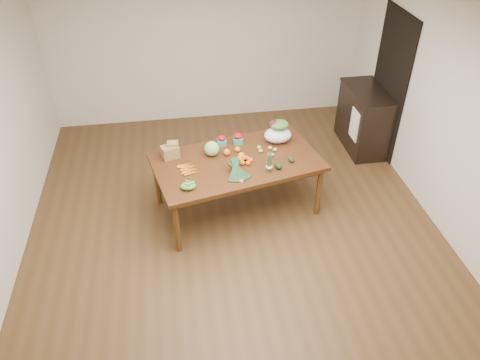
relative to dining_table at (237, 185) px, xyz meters
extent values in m
plane|color=#51351C|center=(-0.09, -0.47, -0.38)|extent=(6.00, 6.00, 0.00)
cube|color=white|center=(-0.09, -0.47, 2.33)|extent=(5.00, 6.00, 0.02)
cube|color=beige|center=(-0.09, 2.53, 0.98)|extent=(5.00, 0.02, 2.70)
cube|color=beige|center=(2.41, -0.47, 0.98)|extent=(0.02, 6.00, 2.70)
cube|color=#42230F|center=(0.00, 0.00, 0.00)|extent=(2.18, 1.51, 0.75)
cube|color=black|center=(2.39, 1.13, 0.68)|extent=(0.02, 1.00, 2.10)
cube|color=black|center=(2.13, 1.20, 0.10)|extent=(0.52, 1.02, 0.94)
cube|color=white|center=(1.87, 0.93, 0.18)|extent=(0.02, 0.28, 0.45)
sphere|color=#8BB769|center=(-0.28, 0.16, 0.47)|extent=(0.19, 0.19, 0.19)
sphere|color=orange|center=(-0.10, 0.13, 0.42)|extent=(0.08, 0.08, 0.08)
sphere|color=#FFA70F|center=(0.04, 0.19, 0.41)|extent=(0.07, 0.07, 0.07)
sphere|color=orange|center=(0.06, 0.04, 0.41)|extent=(0.07, 0.07, 0.07)
ellipsoid|color=green|center=(-0.62, -0.47, 0.41)|extent=(0.17, 0.13, 0.08)
ellipsoid|color=#D4C27A|center=(0.32, 0.13, 0.40)|extent=(0.05, 0.05, 0.05)
ellipsoid|color=tan|center=(0.44, 0.02, 0.40)|extent=(0.05, 0.04, 0.04)
ellipsoid|color=#DEBB80|center=(0.45, 0.18, 0.40)|extent=(0.05, 0.05, 0.04)
ellipsoid|color=tan|center=(0.31, 0.21, 0.40)|extent=(0.06, 0.05, 0.05)
ellipsoid|color=tan|center=(0.50, 0.13, 0.40)|extent=(0.05, 0.05, 0.05)
ellipsoid|color=black|center=(0.46, -0.24, 0.41)|extent=(0.11, 0.13, 0.08)
ellipsoid|color=black|center=(0.64, -0.13, 0.41)|extent=(0.09, 0.11, 0.06)
camera|label=1|loc=(-0.70, -4.65, 3.56)|focal=35.00mm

